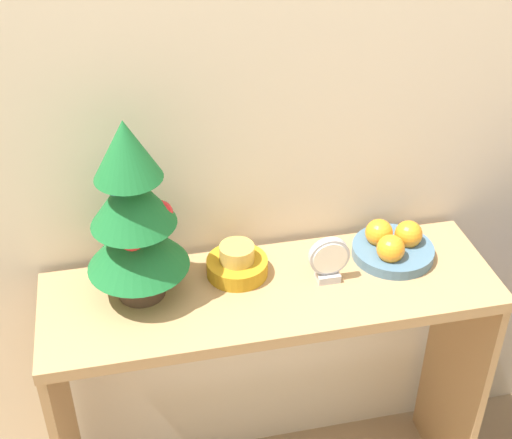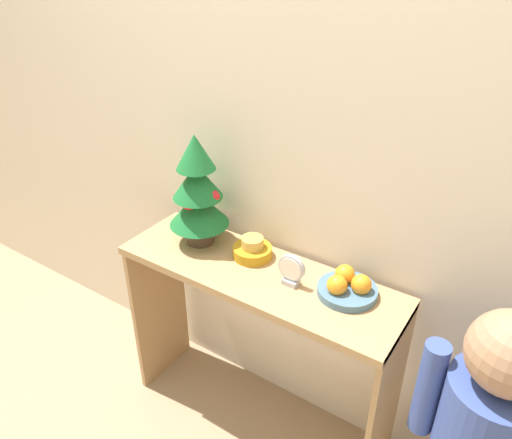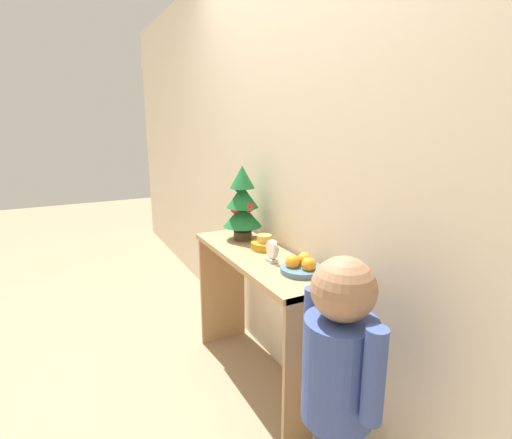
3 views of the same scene
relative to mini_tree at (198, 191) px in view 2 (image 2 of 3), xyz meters
name	(u,v)px [view 2 (image 2 of 3)]	position (x,y,z in m)	size (l,w,h in m)	color
back_wall	(292,128)	(0.30, 0.17, 0.25)	(7.00, 0.05, 2.50)	beige
console_table	(258,312)	(0.30, -0.04, -0.41)	(1.08, 0.34, 0.78)	tan
mini_tree	(198,191)	(0.00, 0.00, 0.00)	(0.23, 0.23, 0.44)	#4C3828
fruit_bowl	(347,286)	(0.62, 0.02, -0.19)	(0.20, 0.20, 0.09)	#476B84
singing_bowl	(252,250)	(0.23, 0.03, -0.19)	(0.15, 0.15, 0.08)	#B78419
desk_clock	(291,270)	(0.44, -0.04, -0.16)	(0.10, 0.04, 0.12)	#B2B2B7
child_figure	(484,429)	(1.13, -0.16, -0.36)	(0.40, 0.26, 1.04)	#38384C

